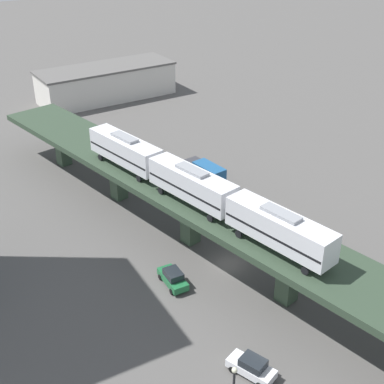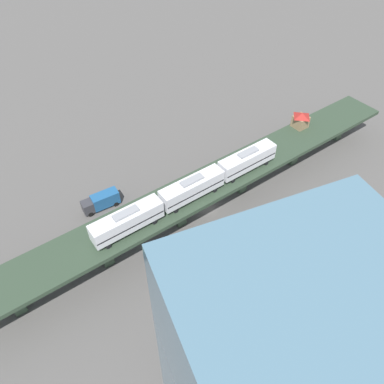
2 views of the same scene
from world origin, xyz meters
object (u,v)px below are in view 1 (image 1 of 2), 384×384
Objects in this scene: street_car_white at (252,367)px; street_car_green at (173,278)px; delivery_truck at (205,172)px; warehouse_building at (106,82)px; subway_train at (192,184)px.

street_car_white is 1.07× the size of street_car_green.
delivery_truck is at bearing 65.91° from street_car_white.
warehouse_building reaches higher than delivery_truck.
street_car_green is at bearing -137.67° from subway_train.
street_car_white is at bearing -89.07° from street_car_green.
delivery_truck is at bearing 54.43° from subway_train.
subway_train reaches higher than street_car_green.
street_car_white is 0.16× the size of warehouse_building.
street_car_white is 79.46m from warehouse_building.
street_car_white is at bearing -114.09° from delivery_truck.
subway_train is at bearing 42.33° from street_car_green.
warehouse_building is (16.91, 62.94, 2.47)m from street_car_green.
street_car_green is at bearing -128.82° from delivery_truck.
street_car_white is at bearing -103.65° from subway_train.
delivery_truck reaches higher than street_car_white.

